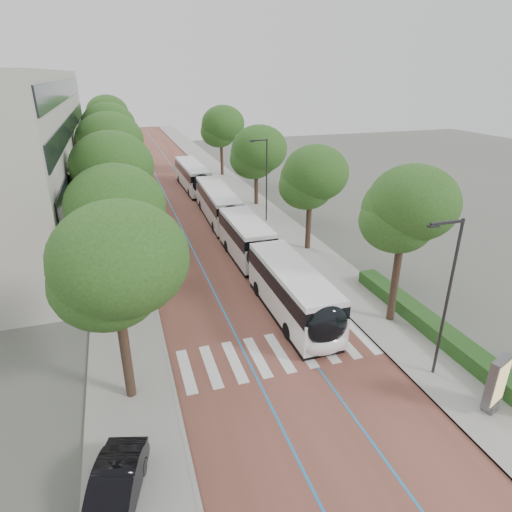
{
  "coord_description": "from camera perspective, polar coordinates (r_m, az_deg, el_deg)",
  "views": [
    {
      "loc": [
        -6.87,
        -16.64,
        13.76
      ],
      "look_at": [
        1.34,
        8.57,
        2.4
      ],
      "focal_mm": 30.0,
      "sensor_mm": 36.0,
      "label": 1
    }
  ],
  "objects": [
    {
      "name": "lane_line_right",
      "position": [
        58.89,
        -9.41,
        9.4
      ],
      "size": [
        0.12,
        126.0,
        0.01
      ],
      "primitive_type": "cube",
      "color": "#2371B1",
      "rests_on": "road"
    },
    {
      "name": "trees_left",
      "position": [
        44.26,
        -19.15,
        13.06
      ],
      "size": [
        6.41,
        60.87,
        10.27
      ],
      "color": "black",
      "rests_on": "ground"
    },
    {
      "name": "lamp_post_left",
      "position": [
        26.47,
        -15.11,
        1.0
      ],
      "size": [
        0.14,
        0.14,
        8.0
      ],
      "primitive_type": "cylinder",
      "color": "#28292B",
      "rests_on": "sidewalk_left"
    },
    {
      "name": "hedge",
      "position": [
        26.6,
        22.42,
        -8.63
      ],
      "size": [
        1.2,
        14.0,
        0.8
      ],
      "primitive_type": "cube",
      "color": "#193B14",
      "rests_on": "sidewalk_right"
    },
    {
      "name": "streetlight_near",
      "position": [
        21.17,
        24.04,
        -3.97
      ],
      "size": [
        1.82,
        0.2,
        8.0
      ],
      "color": "#28292B",
      "rests_on": "sidewalk_right"
    },
    {
      "name": "parked_car",
      "position": [
        17.07,
        -18.39,
        -27.68
      ],
      "size": [
        2.63,
        4.52,
        1.41
      ],
      "primitive_type": "imported",
      "rotation": [
        0.0,
        0.0,
        -0.28
      ],
      "color": "black",
      "rests_on": "sidewalk_left"
    },
    {
      "name": "bus_queued_1",
      "position": [
        55.74,
        -8.38,
        10.38
      ],
      "size": [
        2.68,
        12.43,
        3.2
      ],
      "rotation": [
        0.0,
        0.0,
        0.01
      ],
      "color": "white",
      "rests_on": "ground"
    },
    {
      "name": "ground",
      "position": [
        22.66,
        3.6,
        -14.25
      ],
      "size": [
        160.0,
        160.0,
        0.0
      ],
      "primitive_type": "plane",
      "color": "#51544C",
      "rests_on": "ground"
    },
    {
      "name": "trees_right",
      "position": [
        45.44,
        0.94,
        13.59
      ],
      "size": [
        6.02,
        47.41,
        9.19
      ],
      "color": "black",
      "rests_on": "ground"
    },
    {
      "name": "road",
      "position": [
        58.69,
        -10.96,
        9.23
      ],
      "size": [
        11.0,
        140.0,
        0.02
      ],
      "primitive_type": "cube",
      "color": "brown",
      "rests_on": "ground"
    },
    {
      "name": "zebra_crossing",
      "position": [
        23.45,
        3.15,
        -12.7
      ],
      "size": [
        10.55,
        3.6,
        0.01
      ],
      "color": "silver",
      "rests_on": "ground"
    },
    {
      "name": "lead_bus",
      "position": [
        29.12,
        1.9,
        -1.44
      ],
      "size": [
        2.61,
        18.41,
        3.2
      ],
      "rotation": [
        0.0,
        0.0,
        0.0
      ],
      "color": "black",
      "rests_on": "ground"
    },
    {
      "name": "lane_line_left",
      "position": [
        58.52,
        -12.53,
        9.07
      ],
      "size": [
        0.12,
        126.0,
        0.01
      ],
      "primitive_type": "cube",
      "color": "#2371B1",
      "rests_on": "road"
    },
    {
      "name": "kerb_right",
      "position": [
        59.59,
        -5.56,
        9.8
      ],
      "size": [
        0.2,
        140.0,
        0.14
      ],
      "primitive_type": "cube",
      "color": "gray",
      "rests_on": "ground"
    },
    {
      "name": "bus_queued_0",
      "position": [
        43.21,
        -5.0,
        6.8
      ],
      "size": [
        2.93,
        12.47,
        3.2
      ],
      "rotation": [
        0.0,
        0.0,
        -0.03
      ],
      "color": "white",
      "rests_on": "ground"
    },
    {
      "name": "kerb_left",
      "position": [
        58.29,
        -16.48,
        8.66
      ],
      "size": [
        0.2,
        140.0,
        0.14
      ],
      "primitive_type": "cube",
      "color": "gray",
      "rests_on": "ground"
    },
    {
      "name": "streetlight_far",
      "position": [
        41.89,
        1.19,
        10.87
      ],
      "size": [
        1.82,
        0.2,
        8.0
      ],
      "color": "#28292B",
      "rests_on": "sidewalk_right"
    },
    {
      "name": "sidewalk_right",
      "position": [
        60.02,
        -3.77,
        9.95
      ],
      "size": [
        4.0,
        140.0,
        0.12
      ],
      "primitive_type": "cube",
      "color": "gray",
      "rests_on": "ground"
    },
    {
      "name": "ad_panel",
      "position": [
        21.63,
        29.37,
        -14.65
      ],
      "size": [
        1.35,
        0.78,
        2.72
      ],
      "rotation": [
        0.0,
        0.0,
        0.35
      ],
      "color": "#59595B",
      "rests_on": "sidewalk_right"
    },
    {
      "name": "sidewalk_left",
      "position": [
        58.28,
        -18.35,
        8.43
      ],
      "size": [
        4.0,
        140.0,
        0.12
      ],
      "primitive_type": "cube",
      "color": "gray",
      "rests_on": "ground"
    }
  ]
}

